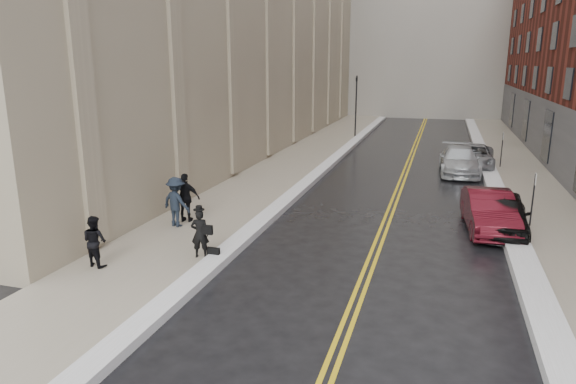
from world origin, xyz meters
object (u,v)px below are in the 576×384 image
Objects in this scene: car_black at (503,213)px; pedestrian_main at (200,234)px; pedestrian_b at (176,202)px; car_silver_near at (459,160)px; car_silver_far at (473,157)px; pedestrian_a at (95,241)px; pedestrian_c at (186,198)px; car_maroon at (489,211)px.

pedestrian_main is (-9.60, -5.90, 0.19)m from car_black.
car_silver_near is at bearing -111.07° from pedestrian_b.
car_black is at bearing -85.00° from car_silver_far.
pedestrian_a reaches higher than pedestrian_main.
pedestrian_c reaches higher than car_silver_far.
pedestrian_b is (-11.45, -3.35, 0.34)m from car_maroon.
car_silver_far is 2.69× the size of pedestrian_b.
pedestrian_c is at bearing -71.25° from pedestrian_main.
car_maroon is 2.42× the size of pedestrian_b.
pedestrian_main is 4.02m from pedestrian_c.
car_silver_near is 3.30× the size of pedestrian_a.
pedestrian_main reaches higher than car_maroon.
pedestrian_main is at bearing -118.76° from car_silver_near.
car_maroon is 10.96m from pedestrian_main.
car_silver_far is 18.91m from pedestrian_c.
pedestrian_a reaches higher than car_silver_near.
pedestrian_b reaches higher than car_silver_far.
pedestrian_b is at bearing -123.21° from car_silver_far.
car_black is 12.55m from car_silver_far.
pedestrian_a reaches higher than car_maroon.
car_maroon is 0.90× the size of car_silver_far.
car_maroon is 14.15m from pedestrian_a.
car_black reaches higher than car_silver_far.
pedestrian_c is (-2.25, 3.33, 0.17)m from pedestrian_main.
car_maroon is (-0.47, 0.16, 0.00)m from car_black.
car_silver_near reaches higher than car_black.
car_silver_far is 2.67× the size of pedestrian_c.
car_silver_near is 17.53m from pedestrian_b.
car_black is at bearing -163.71° from pedestrian_main.
car_silver_far is (-0.01, 12.38, -0.05)m from car_maroon.
car_black is 12.35m from pedestrian_b.
pedestrian_b is (0.45, 4.29, 0.16)m from pedestrian_a.
car_maroon is 12.38m from car_silver_far.
car_silver_near is 1.02× the size of car_silver_far.
car_silver_far is (-0.48, 12.54, -0.04)m from car_black.
car_silver_near is at bearing 89.63° from car_maroon.
pedestrian_c is (-11.37, -15.11, 0.40)m from car_silver_far.
car_silver_near reaches higher than car_silver_far.
pedestrian_b is 0.99× the size of pedestrian_c.
car_silver_far is (0.85, 1.77, -0.05)m from car_silver_near.
pedestrian_a is at bearing 76.83° from pedestrian_c.
car_black is at bearing -136.42° from pedestrian_a.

